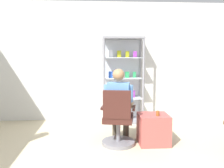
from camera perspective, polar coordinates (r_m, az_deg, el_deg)
back_wall at (r=5.53m, az=-1.84°, el=5.35°), size 6.00×0.10×2.70m
display_cabinet_main at (r=5.35m, az=2.55°, el=1.16°), size 0.90×0.45×1.90m
office_chair at (r=4.00m, az=1.44°, el=-9.29°), size 0.61×0.57×0.96m
seated_shopkeeper at (r=4.08m, az=1.72°, el=-4.34°), size 0.54×0.61×1.29m
storage_crate at (r=4.19m, az=9.90°, el=-10.62°), size 0.50×0.47×0.51m
tea_glass at (r=4.05m, az=10.93°, el=-6.92°), size 0.06×0.06×0.08m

